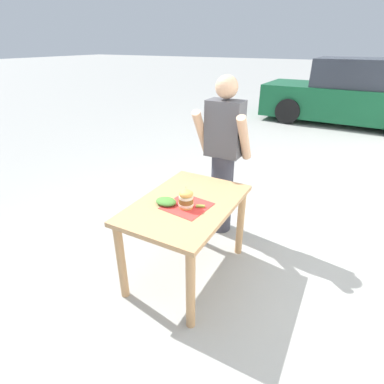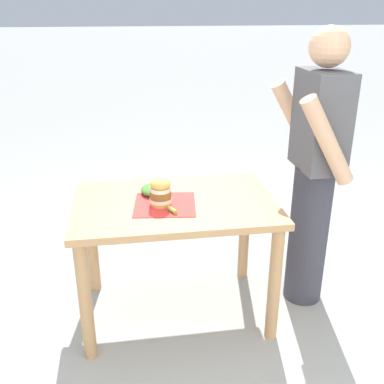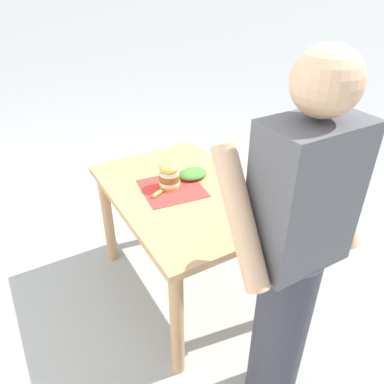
{
  "view_description": "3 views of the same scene",
  "coord_description": "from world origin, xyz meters",
  "px_view_note": "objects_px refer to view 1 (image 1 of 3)",
  "views": [
    {
      "loc": [
        1.1,
        -1.92,
        1.96
      ],
      "look_at": [
        0.0,
        0.1,
        0.8
      ],
      "focal_mm": 28.0,
      "sensor_mm": 36.0,
      "label": 1
    },
    {
      "loc": [
        2.32,
        -0.26,
        1.79
      ],
      "look_at": [
        0.0,
        0.1,
        0.8
      ],
      "focal_mm": 42.0,
      "sensor_mm": 36.0,
      "label": 2
    },
    {
      "loc": [
        0.86,
        1.6,
        1.89
      ],
      "look_at": [
        0.0,
        0.1,
        0.8
      ],
      "focal_mm": 35.0,
      "sensor_mm": 36.0,
      "label": 3
    }
  ],
  "objects_px": {
    "diner_across_table": "(223,157)",
    "parked_car_near_curb": "(350,95)",
    "sandwich": "(186,199)",
    "side_salad": "(166,202)",
    "patio_table": "(186,215)",
    "pickle_spear": "(200,206)"
  },
  "relations": [
    {
      "from": "diner_across_table",
      "to": "parked_car_near_curb",
      "type": "distance_m",
      "value": 6.34
    },
    {
      "from": "sandwich",
      "to": "diner_across_table",
      "type": "bearing_deg",
      "value": 94.72
    },
    {
      "from": "side_salad",
      "to": "diner_across_table",
      "type": "relative_size",
      "value": 0.11
    },
    {
      "from": "patio_table",
      "to": "side_salad",
      "type": "xyz_separation_m",
      "value": [
        -0.13,
        -0.11,
        0.15
      ]
    },
    {
      "from": "parked_car_near_curb",
      "to": "pickle_spear",
      "type": "bearing_deg",
      "value": -95.62
    },
    {
      "from": "pickle_spear",
      "to": "side_salad",
      "type": "xyz_separation_m",
      "value": [
        -0.28,
        -0.08,
        0.01
      ]
    },
    {
      "from": "side_salad",
      "to": "parked_car_near_curb",
      "type": "relative_size",
      "value": 0.04
    },
    {
      "from": "patio_table",
      "to": "pickle_spear",
      "type": "distance_m",
      "value": 0.21
    },
    {
      "from": "side_salad",
      "to": "sandwich",
      "type": "bearing_deg",
      "value": 10.21
    },
    {
      "from": "sandwich",
      "to": "parked_car_near_curb",
      "type": "height_order",
      "value": "parked_car_near_curb"
    },
    {
      "from": "patio_table",
      "to": "pickle_spear",
      "type": "relative_size",
      "value": 16.18
    },
    {
      "from": "pickle_spear",
      "to": "side_salad",
      "type": "relative_size",
      "value": 0.39
    },
    {
      "from": "patio_table",
      "to": "side_salad",
      "type": "distance_m",
      "value": 0.23
    },
    {
      "from": "side_salad",
      "to": "diner_across_table",
      "type": "xyz_separation_m",
      "value": [
        0.1,
        0.95,
        0.11
      ]
    },
    {
      "from": "sandwich",
      "to": "pickle_spear",
      "type": "xyz_separation_m",
      "value": [
        0.1,
        0.05,
        -0.07
      ]
    },
    {
      "from": "pickle_spear",
      "to": "parked_car_near_curb",
      "type": "height_order",
      "value": "parked_car_near_curb"
    },
    {
      "from": "patio_table",
      "to": "diner_across_table",
      "type": "relative_size",
      "value": 0.68
    },
    {
      "from": "patio_table",
      "to": "side_salad",
      "type": "height_order",
      "value": "side_salad"
    },
    {
      "from": "sandwich",
      "to": "patio_table",
      "type": "bearing_deg",
      "value": 118.8
    },
    {
      "from": "pickle_spear",
      "to": "side_salad",
      "type": "bearing_deg",
      "value": -163.25
    },
    {
      "from": "pickle_spear",
      "to": "patio_table",
      "type": "bearing_deg",
      "value": 168.57
    },
    {
      "from": "side_salad",
      "to": "diner_across_table",
      "type": "bearing_deg",
      "value": 84.15
    }
  ]
}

